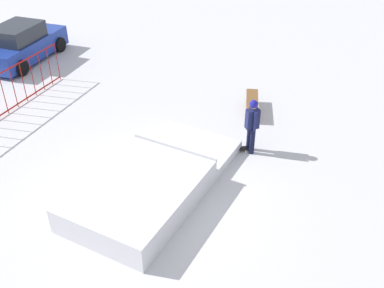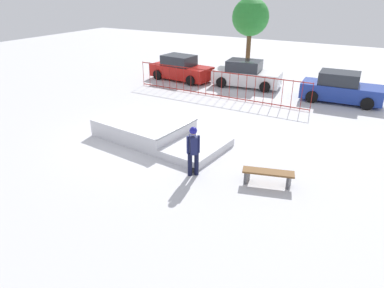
% 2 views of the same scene
% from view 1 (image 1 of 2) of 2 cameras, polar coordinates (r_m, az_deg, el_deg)
% --- Properties ---
extents(ground_plane, '(60.00, 60.00, 0.00)m').
position_cam_1_polar(ground_plane, '(11.60, -4.65, -7.29)').
color(ground_plane, silver).
extents(skate_ramp, '(5.63, 3.13, 0.74)m').
position_cam_1_polar(skate_ramp, '(11.61, -5.53, -5.29)').
color(skate_ramp, silver).
rests_on(skate_ramp, ground).
extents(skater, '(0.41, 0.43, 1.73)m').
position_cam_1_polar(skater, '(12.95, 7.74, 2.78)').
color(skater, black).
rests_on(skater, ground).
extents(skateboard, '(0.60, 0.78, 0.09)m').
position_cam_1_polar(skateboard, '(13.39, 5.64, -0.66)').
color(skateboard, black).
rests_on(skateboard, ground).
extents(park_bench, '(1.65, 0.83, 0.48)m').
position_cam_1_polar(park_bench, '(15.39, 7.73, 5.30)').
color(park_bench, brown).
rests_on(park_bench, ground).
extents(parked_car_blue, '(4.19, 2.10, 1.60)m').
position_cam_1_polar(parked_car_blue, '(20.49, -20.98, 11.86)').
color(parked_car_blue, '#1E3899').
rests_on(parked_car_blue, ground).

